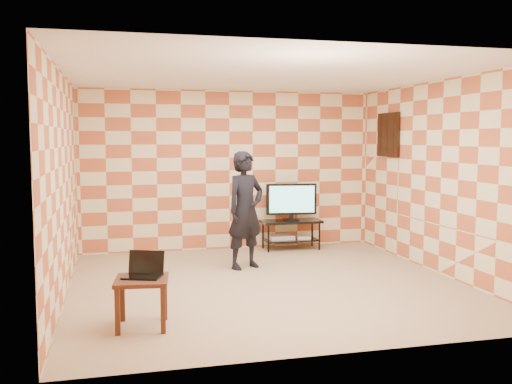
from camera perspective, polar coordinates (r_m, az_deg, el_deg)
floor at (r=7.54m, az=1.10°, el=-9.16°), size 5.00×5.00×0.00m
wall_back at (r=9.75m, az=-2.67°, el=2.19°), size 5.00×0.02×2.70m
wall_front at (r=4.95m, az=8.60°, el=-0.96°), size 5.00×0.02×2.70m
wall_left at (r=7.10m, az=-18.78°, el=0.71°), size 0.02×5.00×2.70m
wall_right at (r=8.32m, az=18.01°, el=1.38°), size 0.02×5.00×2.70m
ceiling at (r=7.34m, az=1.14°, el=11.70°), size 5.00×5.00×0.02m
wall_art at (r=9.64m, az=13.09°, el=5.59°), size 0.04×0.72×0.72m
tv_stand at (r=9.77m, az=3.52°, el=-3.61°), size 1.02×0.46×0.50m
tv at (r=9.70m, az=3.55°, el=-0.81°), size 0.86×0.19×0.63m
dvd_player at (r=9.78m, az=2.49°, el=-4.54°), size 0.43×0.31×0.07m
game_console at (r=9.84m, az=4.77°, el=-4.55°), size 0.25×0.20×0.05m
side_table at (r=5.89m, az=-11.35°, el=-9.29°), size 0.58×0.58×0.50m
laptop at (r=5.93m, az=-11.14°, el=-7.77°), size 0.45×0.41×0.25m
person at (r=8.28m, az=-1.06°, el=-1.82°), size 0.74×0.64×1.71m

